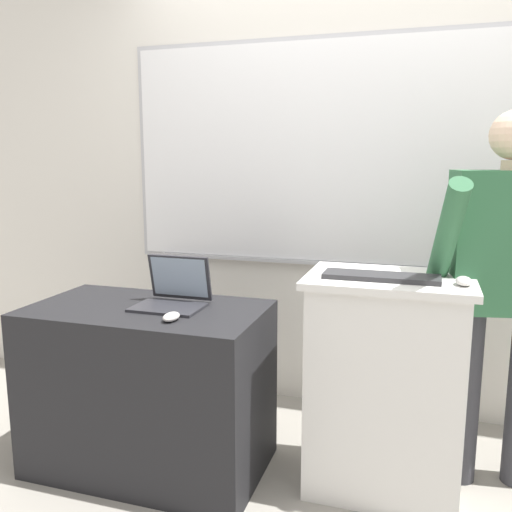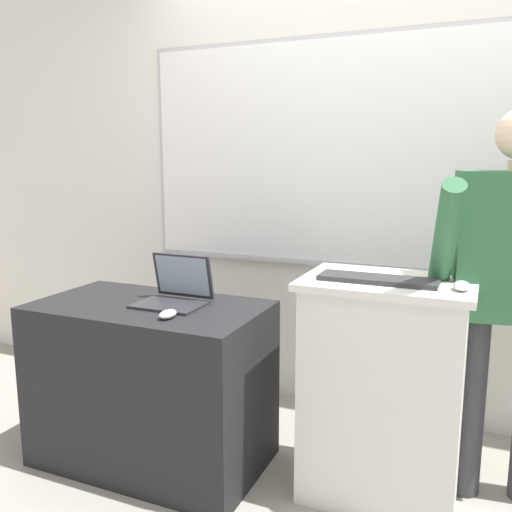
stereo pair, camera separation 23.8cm
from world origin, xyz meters
name	(u,v)px [view 2 (the right image)]	position (x,y,z in m)	size (l,w,h in m)	color
back_wall	(368,151)	(0.00, 1.34, 1.45)	(6.40, 0.17, 2.91)	silver
lectern_podium	(383,389)	(0.26, 0.54, 0.47)	(0.67, 0.48, 0.94)	silver
side_desk	(152,383)	(-0.77, 0.38, 0.38)	(1.05, 0.60, 0.76)	black
person_presenter	(511,283)	(0.72, 0.71, 0.93)	(0.61, 0.58, 1.61)	#333338
laptop	(176,289)	(-0.67, 0.45, 0.83)	(0.30, 0.26, 0.22)	#28282D
wireless_keyboard	(378,279)	(0.23, 0.48, 0.95)	(0.46, 0.14, 0.02)	#2D2D30
computer_mouse_by_laptop	(168,314)	(-0.58, 0.23, 0.78)	(0.06, 0.10, 0.03)	silver
computer_mouse_by_keyboard	(462,286)	(0.54, 0.46, 0.96)	(0.06, 0.10, 0.03)	silver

